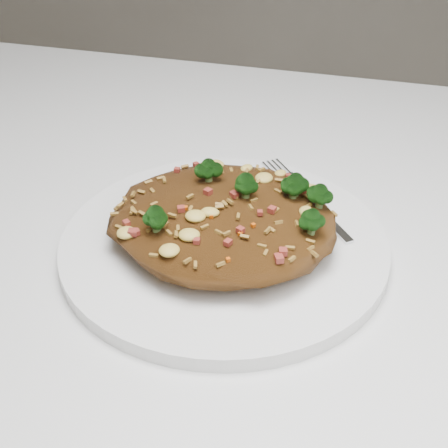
{
  "coord_description": "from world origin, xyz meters",
  "views": [
    {
      "loc": [
        0.15,
        -0.5,
        1.1
      ],
      "look_at": [
        0.03,
        -0.05,
        0.78
      ],
      "focal_mm": 50.0,
      "sensor_mm": 36.0,
      "label": 1
    }
  ],
  "objects_px": {
    "dining_table": "(207,281)",
    "plate": "(224,244)",
    "fork": "(310,202)",
    "fried_rice": "(225,212)"
  },
  "relations": [
    {
      "from": "dining_table",
      "to": "plate",
      "type": "xyz_separation_m",
      "value": [
        0.03,
        -0.05,
        0.1
      ]
    },
    {
      "from": "dining_table",
      "to": "fork",
      "type": "height_order",
      "value": "fork"
    },
    {
      "from": "plate",
      "to": "fork",
      "type": "distance_m",
      "value": 0.1
    },
    {
      "from": "fork",
      "to": "dining_table",
      "type": "bearing_deg",
      "value": -115.37
    },
    {
      "from": "plate",
      "to": "dining_table",
      "type": "bearing_deg",
      "value": 122.22
    },
    {
      "from": "plate",
      "to": "fried_rice",
      "type": "relative_size",
      "value": 1.47
    },
    {
      "from": "plate",
      "to": "fork",
      "type": "relative_size",
      "value": 2.18
    },
    {
      "from": "plate",
      "to": "fried_rice",
      "type": "bearing_deg",
      "value": 16.58
    },
    {
      "from": "fried_rice",
      "to": "dining_table",
      "type": "bearing_deg",
      "value": 123.24
    },
    {
      "from": "dining_table",
      "to": "fork",
      "type": "bearing_deg",
      "value": 12.96
    }
  ]
}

